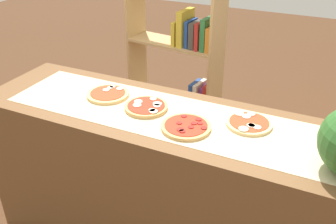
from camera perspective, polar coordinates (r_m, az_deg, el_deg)
counter at (r=2.22m, az=0.00°, el=-11.21°), size 2.09×0.60×0.95m
parchment_paper at (r=1.94m, az=0.00°, el=-0.49°), size 1.74×0.44×0.00m
pizza_mozzarella_0 at (r=2.16m, az=-8.96°, el=2.68°), size 0.24×0.24×0.03m
pizza_mozzarella_1 at (r=2.00m, az=-3.26°, el=0.78°), size 0.23×0.23×0.03m
pizza_pepperoni_2 at (r=1.83m, az=2.72°, el=-2.19°), size 0.24×0.24×0.02m
pizza_mozzarella_3 at (r=1.90m, az=12.00°, el=-1.63°), size 0.23×0.23×0.02m
bookshelf at (r=2.87m, az=2.39°, el=4.53°), size 0.73×0.32×1.50m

